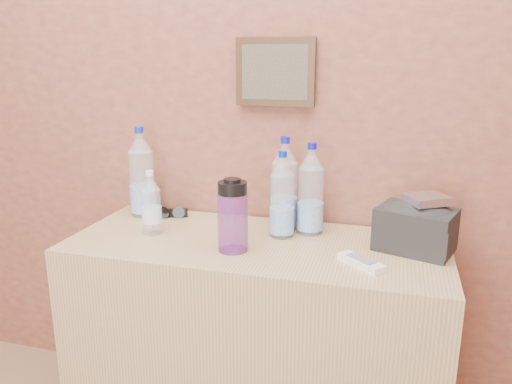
# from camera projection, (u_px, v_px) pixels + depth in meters

# --- Properties ---
(picture_frame) EXTENTS (0.30, 0.03, 0.25)m
(picture_frame) POSITION_uv_depth(u_px,v_px,m) (275.00, 72.00, 1.86)
(picture_frame) COLOR #382311
(picture_frame) RESTS_ON room_shell
(dresser) EXTENTS (1.32, 0.55, 0.83)m
(dresser) POSITION_uv_depth(u_px,v_px,m) (256.00, 345.00, 1.87)
(dresser) COLOR #A08050
(dresser) RESTS_ON ground
(pet_large_a) EXTENTS (0.10, 0.10, 0.36)m
(pet_large_a) POSITION_uv_depth(u_px,v_px,m) (142.00, 177.00, 2.01)
(pet_large_a) COLOR white
(pet_large_a) RESTS_ON dresser
(pet_large_b) EXTENTS (0.09, 0.09, 0.35)m
(pet_large_b) POSITION_uv_depth(u_px,v_px,m) (284.00, 189.00, 1.85)
(pet_large_b) COLOR #C0E6F2
(pet_large_b) RESTS_ON dresser
(pet_large_c) EXTENTS (0.09, 0.09, 0.34)m
(pet_large_c) POSITION_uv_depth(u_px,v_px,m) (311.00, 194.00, 1.81)
(pet_large_c) COLOR silver
(pet_large_c) RESTS_ON dresser
(pet_large_d) EXTENTS (0.08, 0.08, 0.31)m
(pet_large_d) POSITION_uv_depth(u_px,v_px,m) (282.00, 199.00, 1.78)
(pet_large_d) COLOR silver
(pet_large_d) RESTS_ON dresser
(pet_small) EXTENTS (0.07, 0.07, 0.24)m
(pet_small) POSITION_uv_depth(u_px,v_px,m) (151.00, 206.00, 1.81)
(pet_small) COLOR white
(pet_small) RESTS_ON dresser
(nalgene_bottle) EXTENTS (0.10, 0.10, 0.25)m
(nalgene_bottle) POSITION_uv_depth(u_px,v_px,m) (233.00, 216.00, 1.65)
(nalgene_bottle) COLOR #732C90
(nalgene_bottle) RESTS_ON dresser
(sunglasses) EXTENTS (0.14, 0.09, 0.03)m
(sunglasses) POSITION_uv_depth(u_px,v_px,m) (171.00, 213.00, 2.02)
(sunglasses) COLOR black
(sunglasses) RESTS_ON dresser
(ac_remote) EXTENTS (0.16, 0.14, 0.02)m
(ac_remote) POSITION_uv_depth(u_px,v_px,m) (361.00, 262.00, 1.55)
(ac_remote) COLOR silver
(ac_remote) RESTS_ON dresser
(toiletry_bag) EXTENTS (0.28, 0.24, 0.16)m
(toiletry_bag) POSITION_uv_depth(u_px,v_px,m) (416.00, 227.00, 1.66)
(toiletry_bag) COLOR black
(toiletry_bag) RESTS_ON dresser
(foil_packet) EXTENTS (0.17, 0.16, 0.03)m
(foil_packet) POSITION_uv_depth(u_px,v_px,m) (427.00, 199.00, 1.64)
(foil_packet) COLOR silver
(foil_packet) RESTS_ON toiletry_bag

